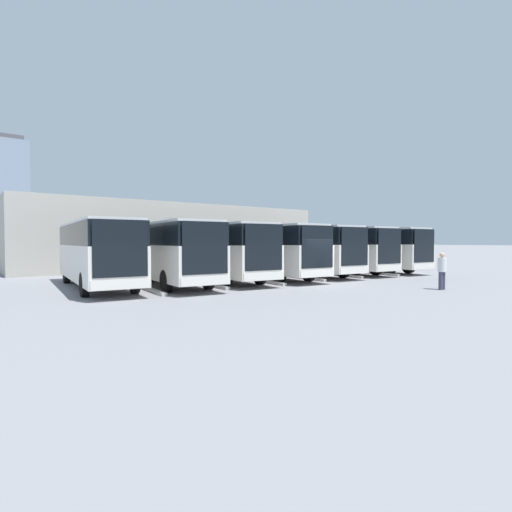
{
  "coord_description": "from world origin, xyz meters",
  "views": [
    {
      "loc": [
        15.74,
        15.29,
        2.34
      ],
      "look_at": [
        0.49,
        -5.4,
        1.44
      ],
      "focal_mm": 28.0,
      "sensor_mm": 36.0,
      "label": 1
    }
  ],
  "objects": [
    {
      "name": "office_tower",
      "position": [
        -4.37,
        -211.41,
        26.12
      ],
      "size": [
        14.01,
        14.01,
        53.44
      ],
      "color": "#7F8EA3",
      "rests_on": "ground_plane"
    },
    {
      "name": "curb_divider_3",
      "position": [
        1.71,
        -3.65,
        0.07
      ],
      "size": [
        0.74,
        5.69,
        0.15
      ],
      "primitive_type": "cube",
      "rotation": [
        0.0,
        0.0,
        -0.09
      ],
      "color": "#B2B2AD",
      "rests_on": "ground_plane"
    },
    {
      "name": "bus_1",
      "position": [
        -6.83,
        -5.58,
        1.86
      ],
      "size": [
        3.35,
        11.01,
        3.35
      ],
      "rotation": [
        0.0,
        0.0,
        -0.09
      ],
      "color": "silver",
      "rests_on": "ground_plane"
    },
    {
      "name": "curb_divider_5",
      "position": [
        8.53,
        -3.6,
        0.07
      ],
      "size": [
        0.74,
        5.69,
        0.15
      ],
      "primitive_type": "cube",
      "rotation": [
        0.0,
        0.0,
        -0.09
      ],
      "color": "#B2B2AD",
      "rests_on": "ground_plane"
    },
    {
      "name": "bus_0",
      "position": [
        -10.24,
        -5.22,
        1.86
      ],
      "size": [
        3.35,
        11.01,
        3.35
      ],
      "rotation": [
        0.0,
        0.0,
        -0.09
      ],
      "color": "silver",
      "rests_on": "ground_plane"
    },
    {
      "name": "curb_divider_0",
      "position": [
        -8.53,
        -3.62,
        0.07
      ],
      "size": [
        0.74,
        5.69,
        0.15
      ],
      "primitive_type": "cube",
      "rotation": [
        0.0,
        0.0,
        -0.09
      ],
      "color": "#B2B2AD",
      "rests_on": "ground_plane"
    },
    {
      "name": "curb_divider_2",
      "position": [
        -1.71,
        -3.97,
        0.07
      ],
      "size": [
        0.74,
        5.69,
        0.15
      ],
      "primitive_type": "cube",
      "rotation": [
        0.0,
        0.0,
        -0.09
      ],
      "color": "#B2B2AD",
      "rests_on": "ground_plane"
    },
    {
      "name": "bus_5",
      "position": [
        6.83,
        -5.2,
        1.86
      ],
      "size": [
        3.35,
        11.01,
        3.35
      ],
      "rotation": [
        0.0,
        0.0,
        -0.09
      ],
      "color": "silver",
      "rests_on": "ground_plane"
    },
    {
      "name": "station_building",
      "position": [
        0.0,
        -20.01,
        2.87
      ],
      "size": [
        27.04,
        12.44,
        5.67
      ],
      "color": "#A8A399",
      "rests_on": "ground_plane"
    },
    {
      "name": "bus_6",
      "position": [
        10.24,
        -5.89,
        1.86
      ],
      "size": [
        3.35,
        11.01,
        3.35
      ],
      "rotation": [
        0.0,
        0.0,
        -0.09
      ],
      "color": "silver",
      "rests_on": "ground_plane"
    },
    {
      "name": "curb_divider_4",
      "position": [
        5.12,
        -3.9,
        0.07
      ],
      "size": [
        0.74,
        5.69,
        0.15
      ],
      "primitive_type": "cube",
      "rotation": [
        0.0,
        0.0,
        -0.09
      ],
      "color": "#B2B2AD",
      "rests_on": "ground_plane"
    },
    {
      "name": "bus_2",
      "position": [
        -3.41,
        -5.57,
        1.86
      ],
      "size": [
        3.35,
        11.01,
        3.35
      ],
      "rotation": [
        0.0,
        0.0,
        -0.09
      ],
      "color": "silver",
      "rests_on": "ground_plane"
    },
    {
      "name": "ground_plane",
      "position": [
        0.0,
        0.0,
        0.0
      ],
      "size": [
        600.0,
        600.0,
        0.0
      ],
      "primitive_type": "plane",
      "color": "gray"
    },
    {
      "name": "curb_divider_1",
      "position": [
        -5.12,
        -3.97,
        0.07
      ],
      "size": [
        0.74,
        5.69,
        0.15
      ],
      "primitive_type": "cube",
      "rotation": [
        0.0,
        0.0,
        -0.09
      ],
      "color": "#B2B2AD",
      "rests_on": "ground_plane"
    },
    {
      "name": "pedestrian",
      "position": [
        -3.17,
        5.02,
        0.98
      ],
      "size": [
        0.43,
        0.41,
        1.82
      ],
      "rotation": [
        0.0,
        0.0,
        3.16
      ],
      "color": "#38384C",
      "rests_on": "ground_plane"
    },
    {
      "name": "bus_3",
      "position": [
        0.0,
        -5.25,
        1.86
      ],
      "size": [
        3.35,
        11.01,
        3.35
      ],
      "rotation": [
        0.0,
        0.0,
        -0.09
      ],
      "color": "silver",
      "rests_on": "ground_plane"
    },
    {
      "name": "bus_4",
      "position": [
        3.42,
        -5.5,
        1.86
      ],
      "size": [
        3.35,
        11.01,
        3.35
      ],
      "rotation": [
        0.0,
        0.0,
        -0.09
      ],
      "color": "silver",
      "rests_on": "ground_plane"
    }
  ]
}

